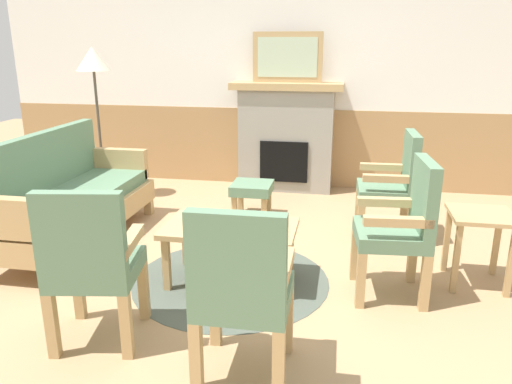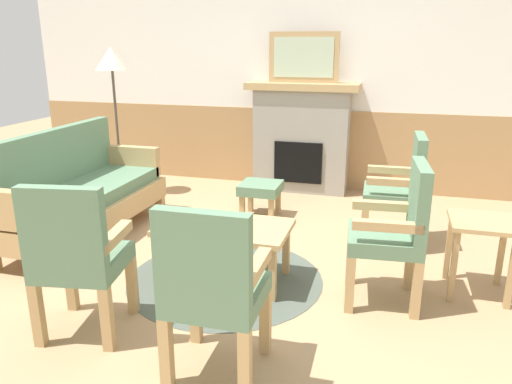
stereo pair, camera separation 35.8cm
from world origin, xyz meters
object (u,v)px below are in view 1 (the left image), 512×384
armchair_by_window_left (394,182)px  armchair_front_left (242,287)px  footstool (252,190)px  side_table (480,228)px  coffee_table (230,233)px  floor_lamp_by_couch (94,69)px  fireplace (286,136)px  couch (72,200)px  book_on_table (231,229)px  framed_picture (287,57)px  armchair_front_center (91,260)px  armchair_near_fireplace (403,223)px

armchair_by_window_left → armchair_front_left: bearing=-113.1°
footstool → side_table: (1.90, -1.14, 0.15)m
coffee_table → floor_lamp_by_couch: bearing=137.1°
fireplace → couch: (-1.64, -2.02, -0.26)m
footstool → armchair_by_window_left: size_ratio=0.41×
fireplace → floor_lamp_by_couch: floor_lamp_by_couch is taller
armchair_front_left → book_on_table: bearing=106.3°
framed_picture → coffee_table: size_ratio=0.83×
framed_picture → couch: (-1.64, -2.02, -1.16)m
fireplace → coffee_table: bearing=-92.2°
coffee_table → armchair_front_center: size_ratio=0.98×
coffee_table → armchair_near_fireplace: size_ratio=0.98×
armchair_near_fireplace → armchair_front_left: (-0.89, -1.10, 0.00)m
coffee_table → side_table: size_ratio=1.75×
fireplace → coffee_table: 2.53m
framed_picture → floor_lamp_by_couch: 2.14m
fireplace → framed_picture: (0.00, 0.00, 0.91)m
book_on_table → armchair_front_center: 1.04m
framed_picture → footstool: (-0.21, -1.08, -1.28)m
armchair_near_fireplace → armchair_by_window_left: (0.03, 1.07, 0.00)m
side_table → framed_picture: bearing=127.2°
coffee_table → book_on_table: size_ratio=5.37×
framed_picture → footstool: 1.69m
armchair_near_fireplace → floor_lamp_by_couch: bearing=150.5°
framed_picture → armchair_front_left: bearing=-86.5°
couch → book_on_table: 1.67m
side_table → floor_lamp_by_couch: size_ratio=0.33×
couch → armchair_front_center: same height
armchair_front_center → floor_lamp_by_couch: 3.14m
couch → book_on_table: size_ratio=10.06×
armchair_front_center → framed_picture: bearing=78.7°
armchair_front_left → framed_picture: bearing=93.5°
framed_picture → side_table: 3.01m
armchair_by_window_left → floor_lamp_by_couch: (-3.15, 0.69, 0.91)m
armchair_by_window_left → side_table: bearing=-55.3°
book_on_table → armchair_near_fireplace: armchair_near_fireplace is taller
fireplace → armchair_near_fireplace: (1.11, -2.50, -0.11)m
armchair_near_fireplace → coffee_table: bearing=-179.4°
framed_picture → armchair_front_left: (0.22, -3.60, -1.02)m
fireplace → framed_picture: bearing=90.0°
side_table → armchair_by_window_left: bearing=124.7°
coffee_table → armchair_front_left: size_ratio=0.98×
fireplace → armchair_front_left: 3.61m
coffee_table → side_table: 1.81m
footstool → armchair_near_fireplace: 1.95m
floor_lamp_by_couch → coffee_table: bearing=-42.9°
fireplace → floor_lamp_by_couch: size_ratio=0.77×
armchair_front_center → floor_lamp_by_couch: (-1.32, 2.70, 0.91)m
fireplace → framed_picture: size_ratio=1.62×
armchair_by_window_left → fireplace: bearing=128.6°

